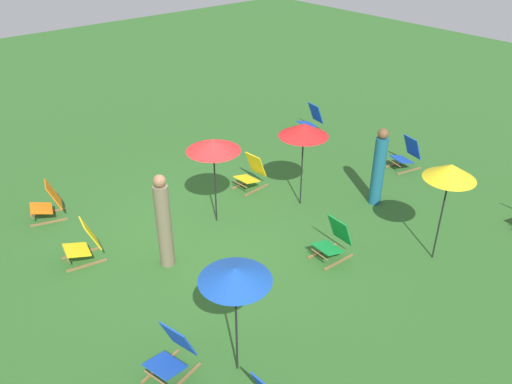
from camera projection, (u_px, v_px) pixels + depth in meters
ground_plane at (212, 231)px, 10.73m from camera, size 40.00×40.00×0.00m
deckchair_0 at (334, 241)px, 9.81m from camera, size 0.51×0.78×0.83m
deckchair_1 at (407, 155)px, 13.04m from camera, size 0.64×0.85×0.83m
deckchair_2 at (172, 354)px, 7.40m from camera, size 0.64×0.85×0.83m
deckchair_3 at (311, 120)px, 15.05m from camera, size 0.59×0.82×0.83m
deckchair_4 at (251, 173)px, 12.18m from camera, size 0.53×0.79×0.83m
deckchair_5 at (48, 203)px, 11.01m from camera, size 0.68×0.87×0.83m
deckchair_6 at (84, 243)px, 9.74m from camera, size 0.61×0.84×0.83m
umbrella_0 at (213, 145)px, 10.21m from camera, size 1.10×1.10×1.89m
umbrella_1 at (235, 275)px, 6.76m from camera, size 1.00×1.00×1.87m
umbrella_2 at (304, 130)px, 10.80m from camera, size 1.07×1.07×1.94m
umbrella_3 at (450, 172)px, 9.04m from camera, size 0.93×0.93×2.01m
person_0 at (379, 168)px, 11.29m from camera, size 0.35×0.35×1.81m
person_1 at (164, 223)px, 9.34m from camera, size 0.39×0.39×1.90m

